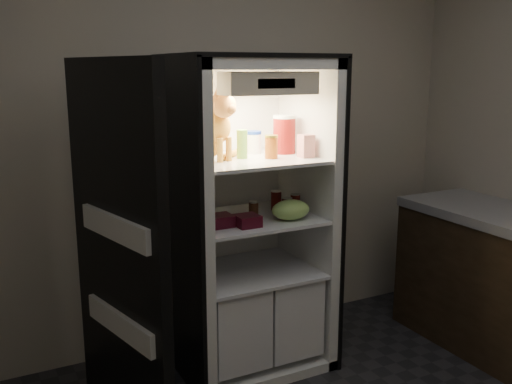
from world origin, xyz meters
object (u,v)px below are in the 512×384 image
parmesan_shaker (242,144)px  berry_box_left (220,221)px  grape_bag (291,210)px  soda_can_b (295,203)px  cream_carton (306,146)px  soda_can_a (276,200)px  tabby_cat (211,132)px  mayo_tub (253,142)px  soda_can_c (287,207)px  berry_box_right (247,221)px  condiment_jar (254,208)px  refrigerator (246,238)px  salsa_jar (271,147)px  pepper_jar (284,134)px

parmesan_shaker → berry_box_left: parmesan_shaker is taller
parmesan_shaker → grape_bag: size_ratio=0.71×
soda_can_b → cream_carton: bearing=-88.2°
soda_can_a → soda_can_b: soda_can_a is taller
tabby_cat → mayo_tub: 0.35m
soda_can_c → berry_box_right: (-0.30, -0.08, -0.03)m
cream_carton → soda_can_a: (-0.08, 0.20, -0.36)m
soda_can_b → soda_can_c: soda_can_c is taller
grape_bag → berry_box_right: grape_bag is taller
condiment_jar → berry_box_left: (-0.28, -0.15, -0.01)m
berry_box_right → soda_can_a: bearing=37.9°
refrigerator → condiment_jar: 0.19m
refrigerator → tabby_cat: size_ratio=4.59×
mayo_tub → grape_bag: bearing=-76.9°
refrigerator → salsa_jar: 0.59m
mayo_tub → berry_box_left: (-0.34, -0.27, -0.39)m
tabby_cat → parmesan_shaker: (0.17, -0.05, -0.07)m
mayo_tub → soda_can_c: bearing=-70.9°
parmesan_shaker → soda_can_a: (0.26, 0.06, -0.37)m
refrigerator → soda_can_c: bearing=-39.5°
parmesan_shaker → cream_carton: (0.35, -0.13, -0.02)m
condiment_jar → berry_box_left: condiment_jar is taller
refrigerator → berry_box_left: (-0.24, -0.17, 0.18)m
soda_can_c → condiment_jar: size_ratio=1.40×
soda_can_c → berry_box_left: (-0.43, -0.01, -0.02)m
refrigerator → grape_bag: refrigerator is taller
soda_can_c → berry_box_right: 0.31m
tabby_cat → berry_box_right: tabby_cat is taller
berry_box_left → soda_can_c: bearing=1.6°
pepper_jar → condiment_jar: (-0.22, -0.02, -0.42)m
berry_box_right → berry_box_left: bearing=153.1°
soda_can_b → grape_bag: size_ratio=0.47×
mayo_tub → berry_box_left: bearing=-141.8°
refrigerator → cream_carton: bearing=-31.5°
berry_box_right → pepper_jar: bearing=33.3°
pepper_jar → grape_bag: (-0.09, -0.23, -0.41)m
tabby_cat → berry_box_left: tabby_cat is taller
cream_carton → berry_box_right: 0.56m
tabby_cat → soda_can_b: (0.51, -0.08, -0.45)m
soda_can_c → soda_can_a: bearing=82.3°
mayo_tub → berry_box_right: bearing=-122.0°
grape_bag → soda_can_b: bearing=50.8°
parmesan_shaker → mayo_tub: bearing=45.1°
parmesan_shaker → mayo_tub: parmesan_shaker is taller
soda_can_c → refrigerator: bearing=140.5°
pepper_jar → soda_can_a: (-0.05, 0.01, -0.41)m
salsa_jar → grape_bag: 0.38m
tabby_cat → soda_can_a: bearing=-16.4°
tabby_cat → condiment_jar: 0.53m
cream_carton → grape_bag: 0.38m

